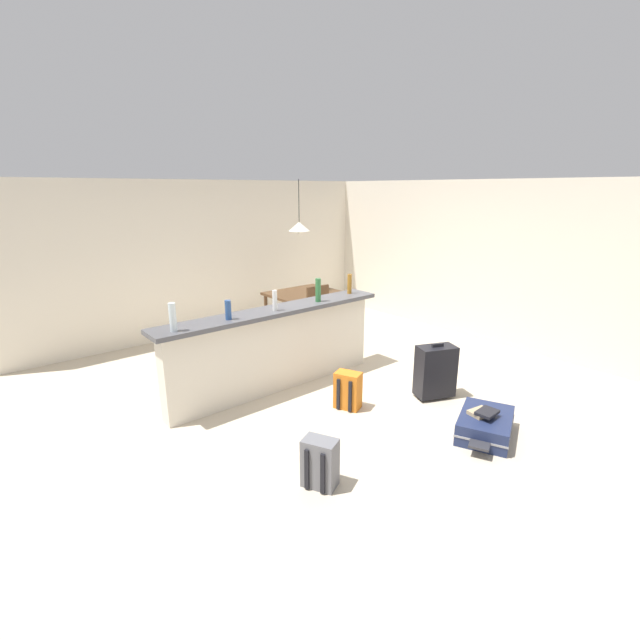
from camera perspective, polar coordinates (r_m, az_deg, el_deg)
ground_plane at (r=5.77m, az=1.45°, el=-8.21°), size 13.00×13.00×0.05m
wall_back at (r=7.88m, az=-13.43°, el=7.71°), size 6.60×0.10×2.50m
wall_right at (r=7.86m, az=17.09°, el=7.42°), size 0.10×6.00×2.50m
partition_half_wall at (r=5.47m, az=-5.58°, el=-3.99°), size 2.80×0.20×0.96m
bar_countertop at (r=5.31m, az=-5.73°, el=1.13°), size 2.96×0.40×0.05m
bottle_clear at (r=4.64m, az=-18.10°, el=0.32°), size 0.07×0.07×0.29m
bottle_blue at (r=4.93m, az=-11.52°, el=1.25°), size 0.07×0.07×0.21m
bottle_white at (r=5.20m, az=-5.72°, el=2.46°), size 0.06×0.06×0.24m
bottle_green at (r=5.60m, az=-0.24°, el=3.79°), size 0.07×0.07×0.29m
bottle_amber at (r=6.05m, az=3.75°, el=4.58°), size 0.06×0.06×0.26m
dining_table at (r=7.42m, az=-2.27°, el=2.87°), size 1.10×0.80×0.74m
dining_chair_near_partition at (r=6.95m, az=0.21°, el=0.84°), size 0.42×0.42×0.93m
pendant_lamp at (r=7.34m, az=-2.64°, el=11.70°), size 0.34×0.34×0.83m
suitcase_flat_navy at (r=4.88m, az=20.11°, el=-12.36°), size 0.89×0.73×0.22m
suitcase_upright_black at (r=5.44m, az=14.35°, el=-6.25°), size 0.50×0.39×0.67m
backpack_orange at (r=5.10m, az=3.57°, el=-8.88°), size 0.31×0.33×0.42m
backpack_grey at (r=3.88m, az=0.05°, el=-17.61°), size 0.32×0.33×0.42m
book_stack at (r=4.79m, az=19.90°, el=-10.91°), size 0.24×0.26×0.07m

